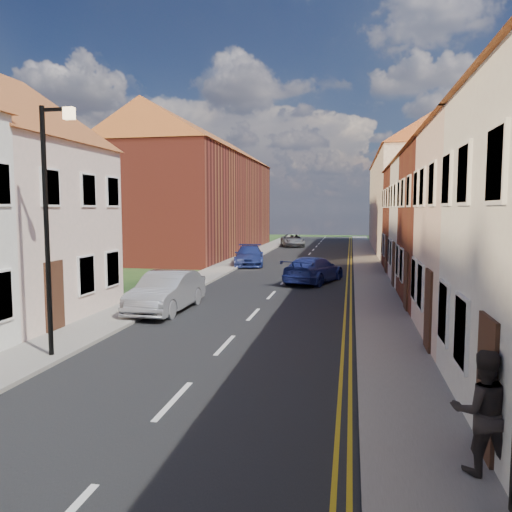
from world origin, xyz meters
name	(u,v)px	position (x,y,z in m)	size (l,w,h in m)	color
road	(271,295)	(0.00, 30.00, 0.01)	(7.00, 90.00, 0.02)	black
pavement_left	(174,291)	(-4.40, 30.00, 0.06)	(1.80, 90.00, 0.12)	gray
pavement_right	(377,298)	(4.40, 30.00, 0.06)	(1.80, 90.00, 0.12)	gray
cottage_r_white_far	(482,192)	(9.30, 34.30, 4.48)	(8.30, 5.20, 9.00)	white
cottage_r_cream_far	(458,195)	(9.30, 39.70, 4.47)	(8.30, 6.00, 9.00)	maroon
block_right_far	(422,190)	(9.30, 55.00, 5.29)	(8.30, 24.20, 10.50)	#EFDFC9
block_left_far	(200,190)	(-9.30, 50.00, 5.29)	(8.30, 24.20, 10.50)	maroon
lamppost	(49,216)	(-3.81, 20.00, 3.54)	(0.88, 0.15, 6.00)	black
car_mid	(167,292)	(-3.20, 26.01, 0.72)	(1.53, 4.38, 1.44)	#95969C
car_far	(249,256)	(-3.20, 40.87, 0.65)	(1.83, 4.50, 1.30)	navy
car_distant	(293,240)	(-2.30, 57.60, 0.62)	(2.04, 4.44, 1.23)	gray
pedestrian_right	(482,411)	(5.10, 16.12, 0.97)	(0.83, 0.65, 1.71)	#2A2321
car_far_b	(314,270)	(1.50, 34.00, 0.66)	(1.85, 4.56, 1.32)	navy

